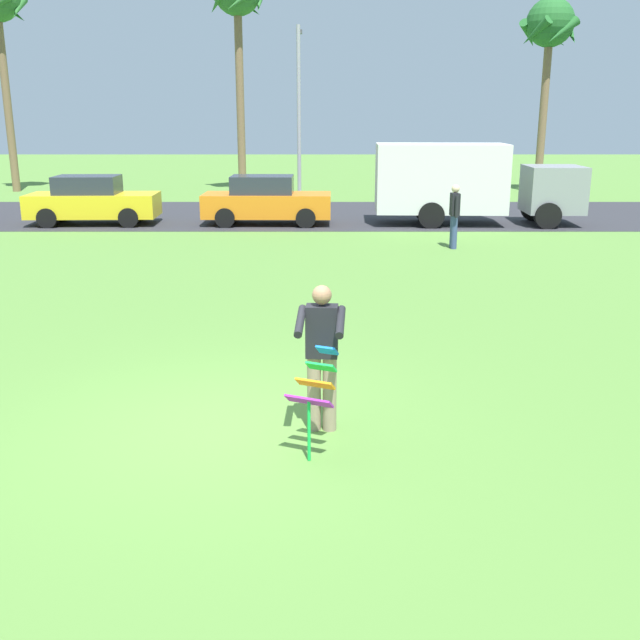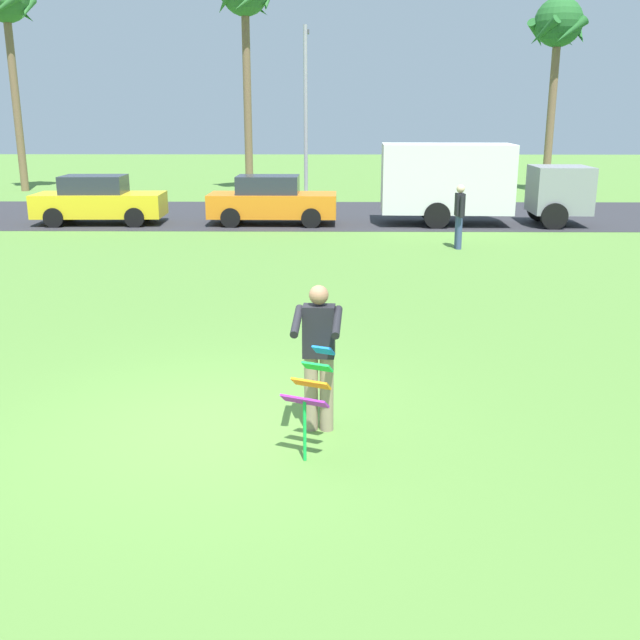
% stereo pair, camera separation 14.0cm
% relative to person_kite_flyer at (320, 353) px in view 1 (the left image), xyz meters
% --- Properties ---
extents(ground_plane, '(120.00, 120.00, 0.00)m').
position_rel_person_kite_flyer_xyz_m(ground_plane, '(-1.16, 0.09, -0.95)').
color(ground_plane, '#568438').
extents(road_strip, '(120.00, 8.00, 0.01)m').
position_rel_person_kite_flyer_xyz_m(road_strip, '(-1.16, 19.00, -0.95)').
color(road_strip, '#2D2D33').
rests_on(road_strip, ground).
extents(person_kite_flyer, '(0.57, 0.68, 1.73)m').
position_rel_person_kite_flyer_xyz_m(person_kite_flyer, '(0.00, 0.00, 0.00)').
color(person_kite_flyer, gray).
rests_on(person_kite_flyer, ground).
extents(kite_held, '(0.59, 0.72, 1.15)m').
position_rel_person_kite_flyer_xyz_m(kite_held, '(-0.07, -0.63, -0.18)').
color(kite_held, blue).
rests_on(kite_held, ground).
extents(parked_car_yellow, '(4.25, 1.94, 1.60)m').
position_rel_person_kite_flyer_xyz_m(parked_car_yellow, '(-7.56, 16.60, -0.18)').
color(parked_car_yellow, yellow).
rests_on(parked_car_yellow, ground).
extents(parked_car_orange, '(4.22, 1.88, 1.60)m').
position_rel_person_kite_flyer_xyz_m(parked_car_orange, '(-1.80, 16.60, -0.18)').
color(parked_car_orange, orange).
rests_on(parked_car_orange, ground).
extents(parked_truck_grey_van, '(6.76, 2.28, 2.62)m').
position_rel_person_kite_flyer_xyz_m(parked_truck_grey_van, '(4.76, 16.60, 0.46)').
color(parked_truck_grey_van, gray).
rests_on(parked_truck_grey_van, ground).
extents(palm_tree_right_near, '(2.58, 2.71, 9.78)m').
position_rel_person_kite_flyer_xyz_m(palm_tree_right_near, '(-3.64, 26.89, 7.30)').
color(palm_tree_right_near, brown).
rests_on(palm_tree_right_near, ground).
extents(palm_tree_centre_far, '(2.58, 2.71, 8.48)m').
position_rel_person_kite_flyer_xyz_m(palm_tree_centre_far, '(10.14, 26.85, 6.12)').
color(palm_tree_centre_far, brown).
rests_on(palm_tree_centre_far, ground).
extents(streetlight_pole, '(0.24, 1.65, 7.00)m').
position_rel_person_kite_flyer_xyz_m(streetlight_pole, '(-0.89, 23.81, 3.05)').
color(streetlight_pole, '#9E9EA3').
rests_on(streetlight_pole, ground).
extents(person_walker_near, '(0.23, 0.57, 1.73)m').
position_rel_person_kite_flyer_xyz_m(person_walker_near, '(3.63, 12.06, -0.02)').
color(person_walker_near, '#384772').
rests_on(person_walker_near, ground).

